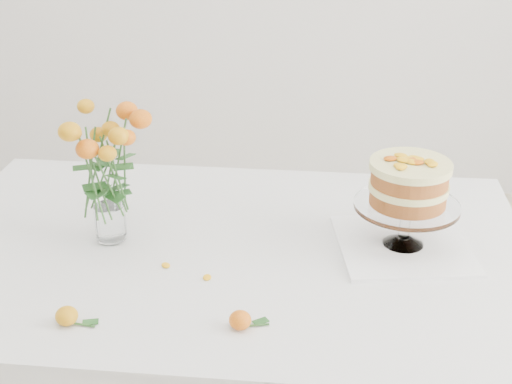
# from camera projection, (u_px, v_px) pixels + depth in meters

# --- Properties ---
(table) EXTENTS (1.43, 0.93, 0.76)m
(table) POSITION_uv_depth(u_px,v_px,m) (226.00, 276.00, 1.70)
(table) COLOR tan
(table) RESTS_ON ground
(napkin) EXTENTS (0.34, 0.34, 0.01)m
(napkin) POSITION_uv_depth(u_px,v_px,m) (403.00, 245.00, 1.66)
(napkin) COLOR white
(napkin) RESTS_ON table
(cake_stand) EXTENTS (0.24, 0.24, 0.22)m
(cake_stand) POSITION_uv_depth(u_px,v_px,m) (409.00, 187.00, 1.60)
(cake_stand) COLOR white
(cake_stand) RESTS_ON napkin
(rose_vase) EXTENTS (0.30, 0.30, 0.36)m
(rose_vase) POSITION_uv_depth(u_px,v_px,m) (104.00, 157.00, 1.60)
(rose_vase) COLOR white
(rose_vase) RESTS_ON table
(loose_rose_near) EXTENTS (0.08, 0.04, 0.04)m
(loose_rose_near) POSITION_uv_depth(u_px,v_px,m) (67.00, 316.00, 1.39)
(loose_rose_near) COLOR orange
(loose_rose_near) RESTS_ON table
(loose_rose_far) EXTENTS (0.08, 0.04, 0.04)m
(loose_rose_far) POSITION_uv_depth(u_px,v_px,m) (240.00, 320.00, 1.37)
(loose_rose_far) COLOR #C14F09
(loose_rose_far) RESTS_ON table
(stray_petal_a) EXTENTS (0.03, 0.02, 0.00)m
(stray_petal_a) POSITION_uv_depth(u_px,v_px,m) (166.00, 265.00, 1.59)
(stray_petal_a) COLOR #FFB210
(stray_petal_a) RESTS_ON table
(stray_petal_b) EXTENTS (0.03, 0.02, 0.00)m
(stray_petal_b) POSITION_uv_depth(u_px,v_px,m) (207.00, 278.00, 1.54)
(stray_petal_b) COLOR #FFB210
(stray_petal_b) RESTS_ON table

